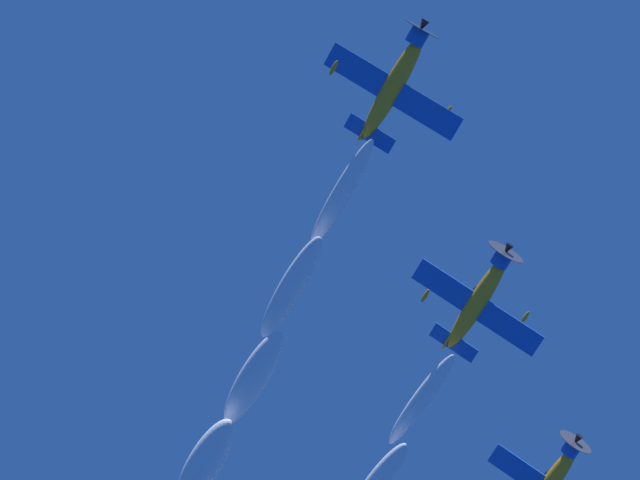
# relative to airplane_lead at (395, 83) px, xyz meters

# --- Properties ---
(airplane_lead) EXTENTS (7.82, 7.60, 4.32)m
(airplane_lead) POSITION_rel_airplane_lead_xyz_m (0.00, 0.00, 0.00)
(airplane_lead) COLOR orange
(airplane_left_wingman) EXTENTS (7.64, 7.69, 4.29)m
(airplane_left_wingman) POSITION_rel_airplane_lead_xyz_m (14.08, 2.46, -2.45)
(airplane_left_wingman) COLOR orange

